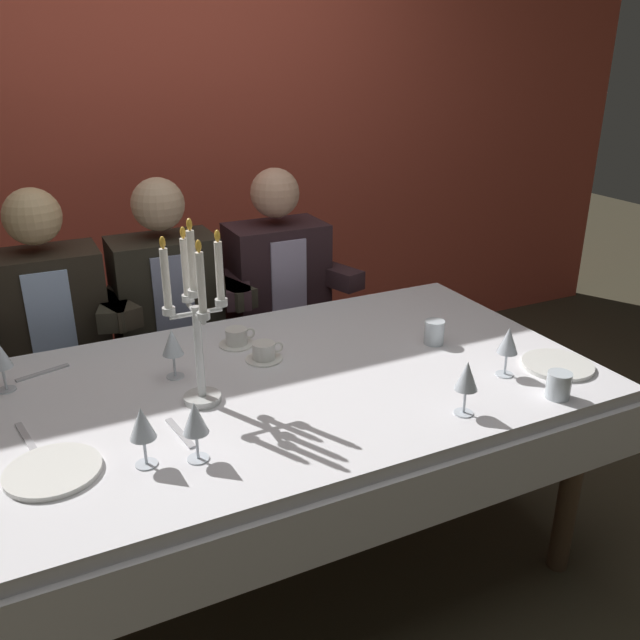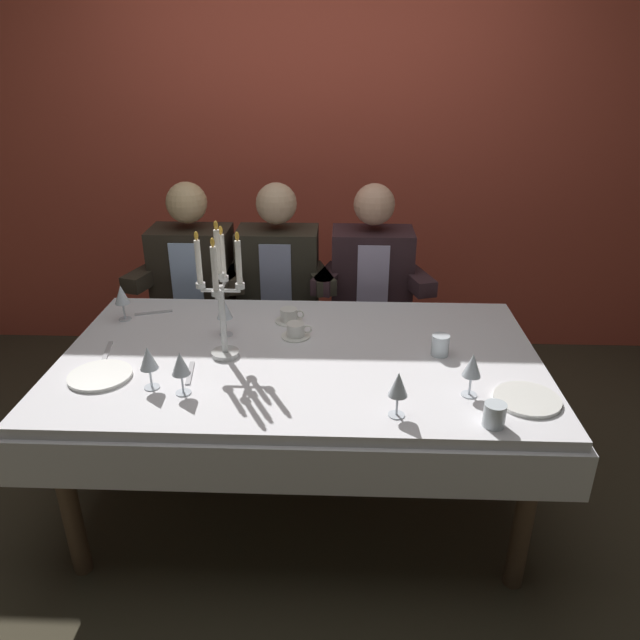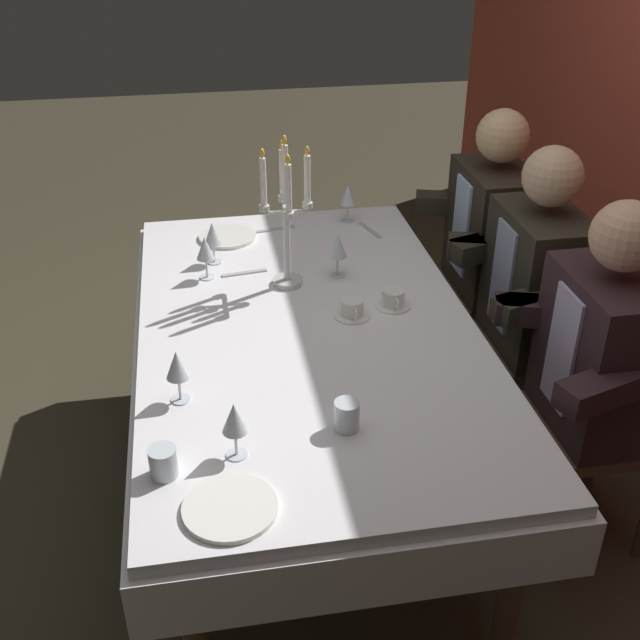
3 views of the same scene
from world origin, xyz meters
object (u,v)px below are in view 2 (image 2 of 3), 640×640
(dinner_plate_1, at_px, (527,399))
(water_tumbler_1, at_px, (494,415))
(coffee_cup_1, at_px, (296,331))
(water_tumbler_0, at_px, (440,345))
(seated_diner_2, at_px, (371,278))
(dining_table, at_px, (301,380))
(wine_glass_3, at_px, (122,295))
(wine_glass_2, at_px, (180,364))
(coffee_cup_0, at_px, (289,316))
(dinner_plate_0, at_px, (100,376))
(seated_diner_1, at_px, (279,277))
(candelabra, at_px, (221,296))
(wine_glass_4, at_px, (224,310))
(seated_diner_0, at_px, (194,276))
(wine_glass_0, at_px, (398,386))
(wine_glass_5, at_px, (148,359))
(wine_glass_1, at_px, (472,367))

(dinner_plate_1, relative_size, water_tumbler_1, 2.83)
(coffee_cup_1, bearing_deg, water_tumbler_1, -42.23)
(water_tumbler_0, distance_m, seated_diner_2, 0.90)
(dining_table, relative_size, wine_glass_3, 11.83)
(wine_glass_2, distance_m, coffee_cup_0, 0.71)
(dinner_plate_0, distance_m, seated_diner_1, 1.23)
(coffee_cup_1, bearing_deg, coffee_cup_0, 105.44)
(candelabra, bearing_deg, dinner_plate_1, -14.72)
(wine_glass_4, xyz_separation_m, seated_diner_0, (-0.31, 0.72, -0.12))
(coffee_cup_0, relative_size, seated_diner_1, 0.11)
(wine_glass_4, height_order, seated_diner_2, seated_diner_2)
(candelabra, xyz_separation_m, wine_glass_3, (-0.52, 0.33, -0.14))
(dinner_plate_0, relative_size, coffee_cup_1, 1.77)
(water_tumbler_0, relative_size, seated_diner_0, 0.07)
(wine_glass_0, relative_size, coffee_cup_0, 1.24)
(wine_glass_5, relative_size, coffee_cup_0, 1.24)
(candelabra, xyz_separation_m, seated_diner_2, (0.62, 0.91, -0.26))
(wine_glass_1, relative_size, coffee_cup_0, 1.24)
(dinner_plate_1, distance_m, seated_diner_0, 1.88)
(wine_glass_2, bearing_deg, wine_glass_0, -8.54)
(candelabra, distance_m, wine_glass_5, 0.36)
(coffee_cup_1, bearing_deg, seated_diner_0, 129.86)
(wine_glass_0, relative_size, wine_glass_2, 1.00)
(wine_glass_2, relative_size, seated_diner_2, 0.13)
(wine_glass_5, bearing_deg, coffee_cup_0, 52.65)
(wine_glass_2, bearing_deg, candelabra, 71.05)
(water_tumbler_1, relative_size, coffee_cup_1, 0.61)
(coffee_cup_0, distance_m, seated_diner_2, 0.70)
(dining_table, height_order, coffee_cup_1, coffee_cup_1)
(wine_glass_3, xyz_separation_m, seated_diner_0, (0.18, 0.58, -0.12))
(wine_glass_2, relative_size, water_tumbler_0, 1.92)
(seated_diner_0, bearing_deg, dining_table, -54.28)
(dinner_plate_1, bearing_deg, coffee_cup_1, 150.61)
(wine_glass_1, xyz_separation_m, wine_glass_5, (-1.13, 0.01, 0.00))
(wine_glass_4, xyz_separation_m, water_tumbler_0, (0.88, -0.15, -0.07))
(coffee_cup_0, distance_m, seated_diner_1, 0.59)
(candelabra, height_order, seated_diner_2, candelabra)
(coffee_cup_0, bearing_deg, dinner_plate_0, -141.75)
(water_tumbler_1, xyz_separation_m, seated_diner_1, (-0.84, 1.35, -0.04))
(coffee_cup_0, xyz_separation_m, seated_diner_0, (-0.57, 0.58, -0.03))
(wine_glass_2, bearing_deg, dining_table, 38.20)
(wine_glass_0, distance_m, coffee_cup_0, 0.85)
(water_tumbler_1, relative_size, coffee_cup_0, 0.61)
(candelabra, relative_size, wine_glass_1, 3.35)
(wine_glass_3, relative_size, coffee_cup_1, 1.24)
(wine_glass_1, bearing_deg, dinner_plate_0, 176.92)
(wine_glass_3, bearing_deg, water_tumbler_0, -11.78)
(dinner_plate_1, bearing_deg, seated_diner_0, 140.31)
(dining_table, distance_m, coffee_cup_0, 0.35)
(dining_table, bearing_deg, wine_glass_3, 159.58)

